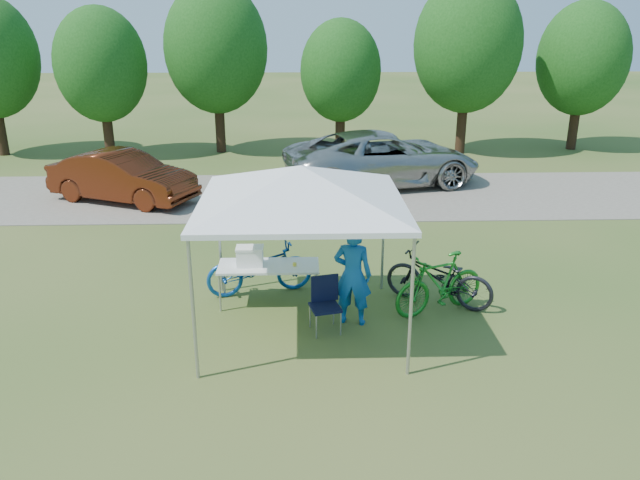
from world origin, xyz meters
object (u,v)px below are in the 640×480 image
Objects in this scene: folding_chair at (325,299)px; sedan at (122,177)px; bike_dark at (439,278)px; cyclist at (353,275)px; minivan at (383,158)px; cooler at (250,256)px; folding_table at (269,267)px; bike_green at (440,283)px; bike_blue at (260,267)px.

folding_chair is 0.22× the size of sedan.
bike_dark is 9.99m from sedan.
sedan is at bearing 110.85° from folding_chair.
cyclist is 0.30× the size of minivan.
cyclist reaches higher than bike_dark.
sedan is at bearing 120.94° from cooler.
sedan reaches higher than cooler.
cooler is 0.11× the size of sedan.
folding_chair is (0.96, -1.00, -0.16)m from folding_table.
minivan is at bearing 67.57° from cooler.
bike_green is 0.43× the size of sedan.
folding_table is at bearing -170.37° from bike_blue.
folding_table is 7.92m from sedan.
minivan reaches higher than bike_dark.
folding_table is at bearing -16.07° from cyclist.
cyclist reaches higher than sedan.
bike_blue is 0.33× the size of minivan.
minivan is at bearing -151.56° from bike_dark.
bike_blue is 7.46m from sedan.
cyclist is 9.14m from minivan.
cooler is 0.27× the size of bike_green.
folding_chair is 2.22m from bike_dark.
cyclist reaches higher than bike_blue.
cyclist is at bearing 155.36° from minivan.
folding_table is 0.91× the size of bike_dark.
bike_green is at bearing -8.84° from folding_table.
cyclist is at bearing -38.65° from bike_dark.
cooler is (-0.32, -0.00, 0.22)m from folding_table.
minivan reaches higher than folding_table.
sedan reaches higher than folding_table.
folding_table is 0.39m from cooler.
cooler is 3.32m from bike_green.
bike_green is at bearing -153.21° from cyclist.
cooler is 8.85m from minivan.
bike_blue is 0.47× the size of sedan.
cyclist is at bearing 8.97° from folding_chair.
bike_blue is at bearing 113.72° from folding_table.
sedan is (-7.31, 6.81, 0.19)m from bike_dark.
folding_chair is at bearing -38.20° from cooler.
sedan reaches higher than folding_chair.
cooler is at bearing -63.85° from bike_dark.
folding_chair is 0.50× the size of bike_green.
sedan is (-5.72, 7.46, -0.16)m from cyclist.
bike_dark is (1.59, 0.66, -0.36)m from cyclist.
sedan is (-4.12, 6.22, 0.19)m from bike_blue.
sedan reaches higher than bike_blue.
cyclist is 9.41m from sedan.
folding_chair is 0.60m from cyclist.
minivan is at bearing 154.90° from bike_green.
cyclist is 0.97× the size of bike_green.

